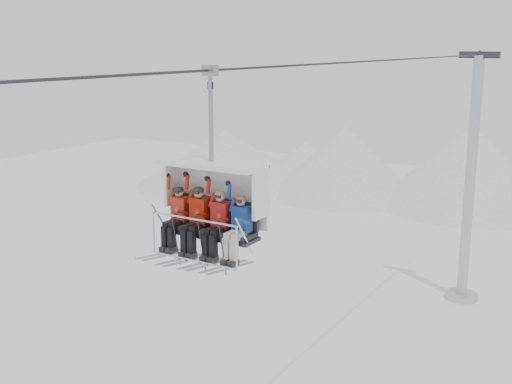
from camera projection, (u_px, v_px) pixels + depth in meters
The scene contains 8 objects.
ridgeline at pixel (506, 182), 52.61m from camera, with size 72.00×21.00×7.00m.
lift_tower_right at pixel (469, 198), 34.47m from camera, with size 2.00×1.80×13.48m.
haul_cable at pixel (256, 68), 14.48m from camera, with size 0.06×0.06×50.00m, color #2C2C30.
chairlift_carrier at pixel (215, 196), 13.69m from camera, with size 2.33×1.17×3.98m.
skier_far_left at pixel (177, 216), 13.95m from camera, with size 0.37×1.69×1.50m.
skier_center_left at pixel (197, 218), 13.68m from camera, with size 0.40×1.69×1.59m.
skier_center_right at pixel (218, 222), 13.40m from camera, with size 0.39×1.69×1.56m.
skier_far_right at pixel (239, 226), 13.14m from camera, with size 0.37×1.69×1.50m.
Camera 1 is at (7.68, -12.59, 13.81)m, focal length 45.00 mm.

